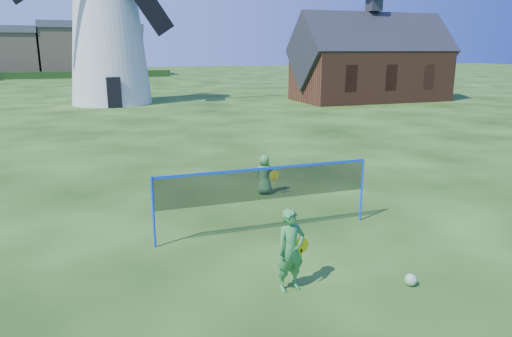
{
  "coord_description": "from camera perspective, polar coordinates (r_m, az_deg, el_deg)",
  "views": [
    {
      "loc": [
        -3.21,
        -9.22,
        4.09
      ],
      "look_at": [
        0.2,
        0.5,
        1.5
      ],
      "focal_mm": 33.28,
      "sensor_mm": 36.0,
      "label": 1
    }
  ],
  "objects": [
    {
      "name": "windmill",
      "position": [
        38.6,
        -17.49,
        16.76
      ],
      "size": [
        13.07,
        5.97,
        18.06
      ],
      "color": "silver",
      "rests_on": "ground"
    },
    {
      "name": "player_girl",
      "position": [
        8.3,
        4.2,
        -9.76
      ],
      "size": [
        0.71,
        0.43,
        1.47
      ],
      "rotation": [
        0.0,
        0.0,
        0.15
      ],
      "color": "#378940",
      "rests_on": "ground"
    },
    {
      "name": "badminton_net",
      "position": [
        10.64,
        1.13,
        -1.99
      ],
      "size": [
        5.05,
        0.05,
        1.55
      ],
      "color": "blue",
      "rests_on": "ground"
    },
    {
      "name": "ground",
      "position": [
        10.58,
        -0.13,
        -8.62
      ],
      "size": [
        220.0,
        220.0,
        0.0
      ],
      "primitive_type": "plane",
      "color": "black",
      "rests_on": "ground"
    },
    {
      "name": "chapel",
      "position": [
        40.59,
        13.62,
        12.17
      ],
      "size": [
        12.53,
        6.07,
        10.59
      ],
      "color": "brown",
      "rests_on": "ground"
    },
    {
      "name": "player_boy",
      "position": [
        13.71,
        1.07,
        -0.72
      ],
      "size": [
        0.68,
        0.52,
        1.16
      ],
      "rotation": [
        0.0,
        0.0,
        2.84
      ],
      "color": "#408541",
      "rests_on": "ground"
    },
    {
      "name": "play_ball",
      "position": [
        9.09,
        18.11,
        -12.6
      ],
      "size": [
        0.22,
        0.22,
        0.22
      ],
      "primitive_type": "sphere",
      "color": "green",
      "rests_on": "ground"
    }
  ]
}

